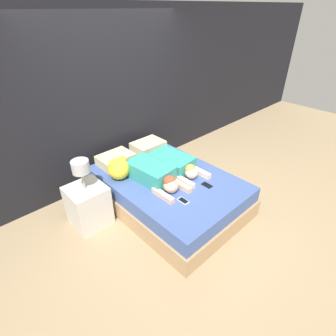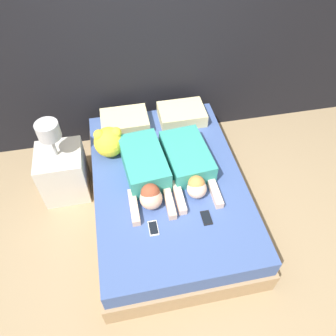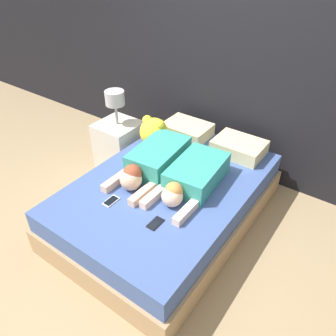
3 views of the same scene
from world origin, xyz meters
name	(u,v)px [view 3 (image 3 of 3)]	position (x,y,z in m)	size (l,w,h in m)	color
ground_plane	(168,218)	(0.00, 0.00, 0.00)	(12.00, 12.00, 0.00)	#9E8460
wall_back	(237,59)	(0.00, 1.22, 1.30)	(12.00, 0.06, 2.60)	black
bed	(168,201)	(0.00, 0.00, 0.23)	(1.49, 2.14, 0.47)	tan
pillow_head_left	(187,130)	(-0.32, 0.82, 0.55)	(0.51, 0.38, 0.15)	beige
pillow_head_right	(239,147)	(0.32, 0.82, 0.55)	(0.51, 0.38, 0.15)	beige
person_left	(153,162)	(-0.21, 0.04, 0.59)	(0.43, 0.95, 0.23)	teal
person_right	(192,177)	(0.22, 0.07, 0.57)	(0.44, 0.92, 0.21)	teal
cell_phone_left	(111,201)	(-0.23, -0.52, 0.48)	(0.08, 0.15, 0.01)	silver
cell_phone_right	(155,223)	(0.24, -0.51, 0.48)	(0.08, 0.15, 0.01)	black
plush_toy	(154,131)	(-0.51, 0.45, 0.63)	(0.30, 0.30, 0.32)	yellow
nightstand	(119,142)	(-1.04, 0.44, 0.32)	(0.47, 0.47, 0.96)	beige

